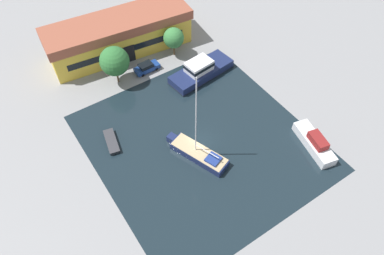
% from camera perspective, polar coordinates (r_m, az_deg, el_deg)
% --- Properties ---
extents(ground_plane, '(440.00, 440.00, 0.00)m').
position_cam_1_polar(ground_plane, '(54.92, 1.39, -2.26)').
color(ground_plane, gray).
extents(water_canal, '(29.88, 31.90, 0.01)m').
position_cam_1_polar(water_canal, '(54.91, 1.39, -2.26)').
color(water_canal, black).
rests_on(water_canal, ground).
extents(warehouse_building, '(26.28, 10.33, 6.55)m').
position_cam_1_polar(warehouse_building, '(69.27, -11.02, 13.69)').
color(warehouse_building, gold).
rests_on(warehouse_building, ground).
extents(quay_tree_near_building, '(3.61, 3.61, 5.48)m').
position_cam_1_polar(quay_tree_near_building, '(66.84, -2.82, 13.47)').
color(quay_tree_near_building, brown).
rests_on(quay_tree_near_building, ground).
extents(quay_tree_by_water, '(4.83, 4.83, 6.83)m').
position_cam_1_polar(quay_tree_by_water, '(62.00, -11.73, 9.86)').
color(quay_tree_by_water, brown).
rests_on(quay_tree_by_water, ground).
extents(parked_car, '(4.45, 1.95, 1.61)m').
position_cam_1_polar(parked_car, '(65.58, -6.92, 9.10)').
color(parked_car, navy).
rests_on(parked_car, ground).
extents(sailboat_moored, '(5.38, 9.80, 14.81)m').
position_cam_1_polar(sailboat_moored, '(52.85, 0.95, -3.92)').
color(sailboat_moored, '#19234C').
rests_on(sailboat_moored, water_canal).
extents(motor_cruiser, '(11.89, 5.51, 3.21)m').
position_cam_1_polar(motor_cruiser, '(64.01, 1.32, 8.69)').
color(motor_cruiser, '#19234C').
rests_on(motor_cruiser, water_canal).
extents(small_dinghy, '(2.44, 4.79, 0.62)m').
position_cam_1_polar(small_dinghy, '(55.81, -12.17, -2.13)').
color(small_dinghy, '#23282D').
rests_on(small_dinghy, water_canal).
extents(cabin_boat, '(4.03, 8.32, 2.47)m').
position_cam_1_polar(cabin_boat, '(56.49, 18.19, -2.23)').
color(cabin_boat, silver).
rests_on(cabin_boat, water_canal).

